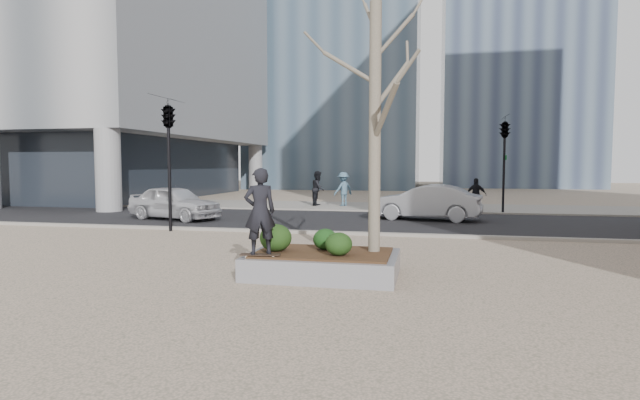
% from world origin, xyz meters
% --- Properties ---
extents(ground, '(120.00, 120.00, 0.00)m').
position_xyz_m(ground, '(0.00, 0.00, 0.00)').
color(ground, tan).
rests_on(ground, ground).
extents(street, '(60.00, 8.00, 0.02)m').
position_xyz_m(street, '(0.00, 10.00, 0.01)').
color(street, black).
rests_on(street, ground).
extents(far_sidewalk, '(60.00, 6.00, 0.02)m').
position_xyz_m(far_sidewalk, '(0.00, 17.00, 0.01)').
color(far_sidewalk, gray).
rests_on(far_sidewalk, ground).
extents(planter, '(3.00, 2.00, 0.45)m').
position_xyz_m(planter, '(1.00, 0.00, 0.23)').
color(planter, gray).
rests_on(planter, ground).
extents(planter_mulch, '(2.70, 1.70, 0.04)m').
position_xyz_m(planter_mulch, '(1.00, 0.00, 0.47)').
color(planter_mulch, '#382314').
rests_on(planter_mulch, planter).
extents(sycamore_tree, '(2.80, 2.80, 6.60)m').
position_xyz_m(sycamore_tree, '(2.00, 0.30, 3.79)').
color(sycamore_tree, gray).
rests_on(sycamore_tree, planter_mulch).
extents(shrub_left, '(0.66, 0.66, 0.56)m').
position_xyz_m(shrub_left, '(0.04, -0.16, 0.77)').
color(shrub_left, '#173510').
rests_on(shrub_left, planter_mulch).
extents(shrub_middle, '(0.51, 0.51, 0.44)m').
position_xyz_m(shrub_middle, '(0.99, 0.25, 0.71)').
color(shrub_middle, '#123811').
rests_on(shrub_middle, planter_mulch).
extents(shrub_right, '(0.53, 0.53, 0.45)m').
position_xyz_m(shrub_right, '(1.38, -0.37, 0.72)').
color(shrub_right, '#143310').
rests_on(shrub_right, planter_mulch).
extents(skateboard, '(0.80, 0.32, 0.08)m').
position_xyz_m(skateboard, '(-0.10, -0.71, 0.49)').
color(skateboard, black).
rests_on(skateboard, planter).
extents(skateboarder, '(0.73, 0.64, 1.67)m').
position_xyz_m(skateboarder, '(-0.10, -0.71, 1.36)').
color(skateboarder, black).
rests_on(skateboarder, skateboard).
extents(police_car, '(4.40, 2.76, 1.40)m').
position_xyz_m(police_car, '(-7.11, 8.87, 0.72)').
color(police_car, silver).
rests_on(police_car, street).
extents(car_silver, '(4.57, 2.26, 1.44)m').
position_xyz_m(car_silver, '(3.00, 10.83, 0.74)').
color(car_silver, gray).
rests_on(car_silver, street).
extents(pedestrian_a, '(0.75, 0.95, 1.89)m').
position_xyz_m(pedestrian_a, '(-2.84, 16.97, 0.97)').
color(pedestrian_a, black).
rests_on(pedestrian_a, far_sidewalk).
extents(pedestrian_b, '(1.30, 1.35, 1.85)m').
position_xyz_m(pedestrian_b, '(-1.45, 17.02, 0.95)').
color(pedestrian_b, '#45667C').
rests_on(pedestrian_b, far_sidewalk).
extents(pedestrian_c, '(0.98, 0.50, 1.60)m').
position_xyz_m(pedestrian_c, '(5.34, 15.06, 0.83)').
color(pedestrian_c, black).
rests_on(pedestrian_c, far_sidewalk).
extents(traffic_light_near, '(0.60, 2.48, 4.50)m').
position_xyz_m(traffic_light_near, '(-5.50, 5.60, 2.25)').
color(traffic_light_near, black).
rests_on(traffic_light_near, ground).
extents(traffic_light_far, '(0.60, 2.48, 4.50)m').
position_xyz_m(traffic_light_far, '(6.50, 14.60, 2.25)').
color(traffic_light_far, black).
rests_on(traffic_light_far, ground).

